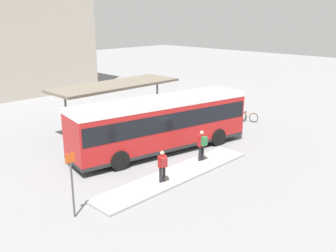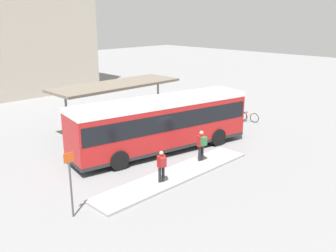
% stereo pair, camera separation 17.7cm
% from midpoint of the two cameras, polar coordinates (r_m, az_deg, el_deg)
% --- Properties ---
extents(ground_plane, '(120.00, 120.00, 0.00)m').
position_cam_midpoint_polar(ground_plane, '(22.93, -1.21, -3.77)').
color(ground_plane, gray).
extents(curb_island, '(9.88, 1.80, 0.12)m').
position_cam_midpoint_polar(curb_island, '(19.42, 1.01, -7.47)').
color(curb_island, '#9E9E99').
rests_on(curb_island, ground_plane).
extents(city_bus, '(11.55, 4.59, 3.23)m').
position_cam_midpoint_polar(city_bus, '(22.35, -1.22, 0.77)').
color(city_bus, red).
rests_on(city_bus, ground_plane).
extents(pedestrian_waiting, '(0.45, 0.49, 1.74)m').
position_cam_midpoint_polar(pedestrian_waiting, '(20.82, 4.97, -2.72)').
color(pedestrian_waiting, '#232328').
rests_on(pedestrian_waiting, curb_island).
extents(pedestrian_companion, '(0.46, 0.50, 1.61)m').
position_cam_midpoint_polar(pedestrian_companion, '(18.13, -1.11, -5.91)').
color(pedestrian_companion, '#232328').
rests_on(pedestrian_companion, curb_island).
extents(bicycle_orange, '(0.48, 1.72, 0.74)m').
position_cam_midpoint_polar(bicycle_orange, '(29.77, 11.87, 1.42)').
color(bicycle_orange, black).
rests_on(bicycle_orange, ground_plane).
extents(bicycle_black, '(0.48, 1.77, 0.76)m').
position_cam_midpoint_polar(bicycle_black, '(29.91, 10.26, 1.60)').
color(bicycle_black, black).
rests_on(bicycle_black, ground_plane).
extents(bicycle_yellow, '(0.48, 1.65, 0.71)m').
position_cam_midpoint_polar(bicycle_yellow, '(30.52, 9.29, 1.90)').
color(bicycle_yellow, black).
rests_on(bicycle_yellow, ground_plane).
extents(bicycle_blue, '(0.48, 1.66, 0.72)m').
position_cam_midpoint_polar(bicycle_blue, '(30.91, 8.04, 2.15)').
color(bicycle_blue, black).
rests_on(bicycle_blue, ground_plane).
extents(station_shelter, '(9.63, 3.27, 3.29)m').
position_cam_midpoint_polar(station_shelter, '(27.01, -8.16, 6.13)').
color(station_shelter, '#706656').
rests_on(station_shelter, ground_plane).
extents(potted_planter_near_shelter, '(1.02, 1.02, 1.43)m').
position_cam_midpoint_polar(potted_planter_near_shelter, '(24.01, -9.37, -1.20)').
color(potted_planter_near_shelter, slate).
rests_on(potted_planter_near_shelter, ground_plane).
extents(platform_sign, '(0.44, 0.08, 2.80)m').
position_cam_midpoint_polar(platform_sign, '(15.60, -14.74, -8.28)').
color(platform_sign, '#4C4C51').
rests_on(platform_sign, ground_plane).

